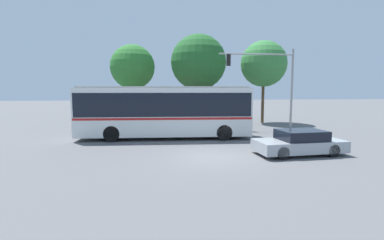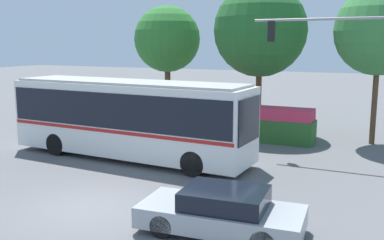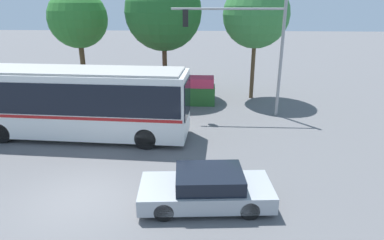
% 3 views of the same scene
% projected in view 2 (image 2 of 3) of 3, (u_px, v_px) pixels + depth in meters
% --- Properties ---
extents(ground_plane, '(140.00, 140.00, 0.00)m').
position_uv_depth(ground_plane, '(91.00, 206.00, 13.67)').
color(ground_plane, '#5B5B5E').
extents(city_bus, '(11.27, 3.09, 3.41)m').
position_uv_depth(city_bus, '(129.00, 115.00, 19.12)').
color(city_bus, silver).
rests_on(city_bus, ground).
extents(sedan_foreground, '(4.48, 2.24, 1.22)m').
position_uv_depth(sedan_foreground, '(222.00, 212.00, 11.65)').
color(sedan_foreground, '#9EA3A8').
rests_on(sedan_foreground, ground).
extents(traffic_light_pole, '(6.26, 0.24, 6.50)m').
position_uv_depth(traffic_light_pole, '(357.00, 60.00, 18.38)').
color(traffic_light_pole, gray).
rests_on(traffic_light_pole, ground).
extents(flowering_hedge, '(7.72, 1.44, 1.77)m').
position_uv_depth(flowering_hedge, '(240.00, 122.00, 23.34)').
color(flowering_hedge, '#286028').
rests_on(flowering_hedge, ground).
extents(street_tree_left, '(4.13, 4.13, 7.35)m').
position_uv_depth(street_tree_left, '(167.00, 39.00, 27.44)').
color(street_tree_left, brown).
rests_on(street_tree_left, ground).
extents(street_tree_centre, '(5.19, 5.19, 8.33)m').
position_uv_depth(street_tree_centre, '(260.00, 30.00, 24.30)').
color(street_tree_centre, brown).
rests_on(street_tree_centre, ground).
extents(street_tree_right, '(4.33, 4.33, 7.77)m').
position_uv_depth(street_tree_right, '(379.00, 31.00, 21.23)').
color(street_tree_right, brown).
rests_on(street_tree_right, ground).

